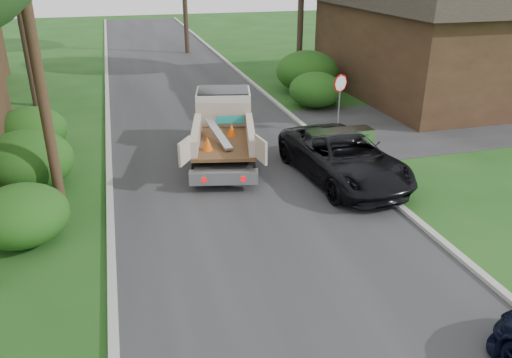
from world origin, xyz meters
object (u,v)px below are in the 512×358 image
at_px(black_pickup, 343,157).
at_px(flatbed_truck, 224,123).
at_px(stop_sign, 340,91).
at_px(house_right, 439,33).
at_px(utility_pole, 30,25).

bearing_deg(black_pickup, flatbed_truck, 127.71).
relative_size(stop_sign, flatbed_truck, 0.41).
distance_m(house_right, black_pickup, 13.74).
bearing_deg(utility_pole, black_pickup, -3.12).
xyz_separation_m(stop_sign, house_right, (7.80, 5.00, 1.38)).
height_order(stop_sign, black_pickup, stop_sign).
distance_m(utility_pole, black_pickup, 9.89).
distance_m(house_right, flatbed_truck, 14.35).
xyz_separation_m(utility_pole, flatbed_truck, (5.60, 3.02, -4.00)).
bearing_deg(black_pickup, utility_pole, 171.77).
bearing_deg(house_right, stop_sign, -147.34).
distance_m(flatbed_truck, black_pickup, 4.78).
bearing_deg(black_pickup, house_right, 39.47).
relative_size(house_right, black_pickup, 2.32).
xyz_separation_m(house_right, flatbed_truck, (-12.88, -6.00, -1.99)).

